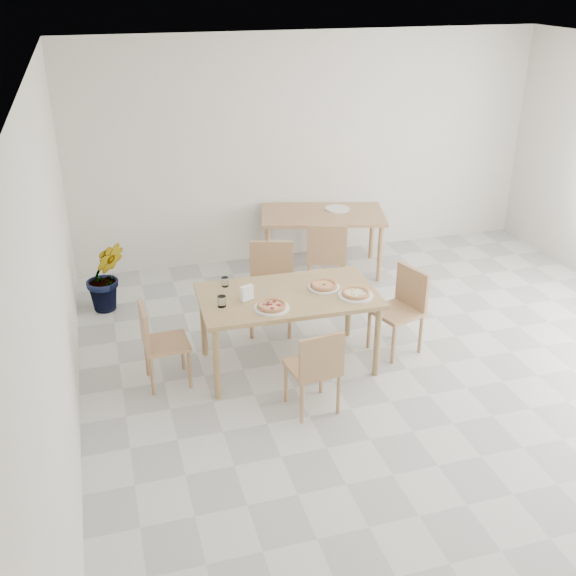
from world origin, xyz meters
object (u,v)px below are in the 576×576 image
object	(u,v)px
plate_mushroom	(356,295)
potted_plant	(106,276)
pizza_pepperoni	(272,306)
chair_back_s	(326,253)
plate_empty	(337,209)
main_table	(288,301)
chair_south	(316,366)
chair_west	(157,339)
pizza_mushroom	(356,293)
chair_east	(403,304)
chair_north	(271,280)
second_table	(323,220)
tumbler_a	(225,282)
plate_pepperoni	(272,308)
pizza_margherita	(324,285)
plate_margherita	(324,287)
tumbler_b	(222,301)
chair_back_n	(316,213)
napkin_holder	(247,294)

from	to	relation	value
plate_mushroom	potted_plant	bearing A→B (deg)	138.72
pizza_pepperoni	chair_back_s	world-z (taller)	chair_back_s
plate_mushroom	plate_empty	xyz separation A→B (m)	(0.68, 2.33, 0.00)
pizza_pepperoni	plate_empty	bearing A→B (deg)	57.94
main_table	chair_south	xyz separation A→B (m)	(0.01, -0.81, -0.21)
plate_mushroom	pizza_pepperoni	xyz separation A→B (m)	(-0.80, -0.03, 0.02)
chair_west	pizza_mushroom	distance (m)	1.83
chair_south	chair_east	world-z (taller)	chair_east
pizza_mushroom	potted_plant	xyz separation A→B (m)	(-2.16, 1.90, -0.38)
chair_north	second_table	bearing A→B (deg)	68.93
pizza_mushroom	chair_south	bearing A→B (deg)	-134.07
chair_east	tumbler_a	xyz separation A→B (m)	(-1.68, 0.35, 0.31)
chair_back_s	plate_mushroom	bearing A→B (deg)	100.00
chair_west	pizza_mushroom	size ratio (longest dim) A/B	2.68
plate_pepperoni	tumbler_a	bearing A→B (deg)	117.60
pizza_margherita	plate_empty	xyz separation A→B (m)	(0.90, 2.08, -0.02)
plate_mushroom	second_table	size ratio (longest dim) A/B	0.19
plate_margherita	potted_plant	xyz separation A→B (m)	(-1.94, 1.65, -0.36)
chair_south	pizza_pepperoni	bearing A→B (deg)	-74.61
chair_east	tumbler_b	xyz separation A→B (m)	(-1.79, -0.05, 0.31)
main_table	pizza_margherita	distance (m)	0.37
chair_back_n	tumbler_b	bearing A→B (deg)	-125.41
chair_east	pizza_margherita	distance (m)	0.86
chair_north	tumbler_b	world-z (taller)	chair_north
tumbler_a	potted_plant	world-z (taller)	tumbler_a
chair_east	plate_empty	size ratio (longest dim) A/B	2.81
plate_margherita	potted_plant	bearing A→B (deg)	139.55
chair_north	chair_west	distance (m)	1.49
chair_north	second_table	xyz separation A→B (m)	(0.99, 1.24, 0.14)
napkin_holder	potted_plant	xyz separation A→B (m)	(-1.19, 1.70, -0.42)
chair_north	plate_mushroom	distance (m)	1.17
chair_west	pizza_pepperoni	size ratio (longest dim) A/B	2.39
plate_mushroom	chair_back_s	distance (m)	1.59
plate_pepperoni	potted_plant	size ratio (longest dim) A/B	0.39
chair_south	napkin_holder	bearing A→B (deg)	-69.48
chair_north	plate_pepperoni	distance (m)	1.10
chair_back_n	potted_plant	size ratio (longest dim) A/B	1.05
potted_plant	plate_mushroom	bearing A→B (deg)	-41.28
chair_west	chair_east	distance (m)	2.37
tumbler_a	pizza_pepperoni	bearing A→B (deg)	-62.40
chair_south	chair_back_n	world-z (taller)	chair_back_n
chair_south	tumbler_b	bearing A→B (deg)	-55.55
chair_south	plate_pepperoni	size ratio (longest dim) A/B	2.56
chair_south	pizza_pepperoni	distance (m)	0.69
main_table	tumbler_b	bearing A→B (deg)	-171.70
chair_north	tumbler_b	bearing A→B (deg)	-110.67
second_table	plate_empty	size ratio (longest dim) A/B	5.50
plate_mushroom	plate_pepperoni	distance (m)	0.80
plate_empty	chair_back_s	bearing A→B (deg)	-117.66
chair_west	chair_back_s	size ratio (longest dim) A/B	0.88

